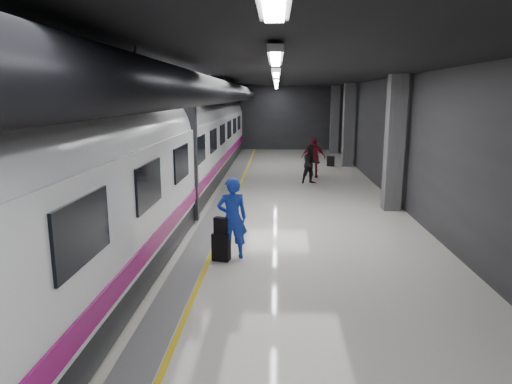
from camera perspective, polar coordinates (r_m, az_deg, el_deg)
ground at (r=13.91m, az=-0.12°, el=-3.97°), size 40.00×40.00×0.00m
platform_hall at (r=14.35m, az=-1.10°, el=10.83°), size 10.02×40.02×4.51m
train at (r=14.02m, az=-13.54°, el=4.47°), size 3.05×38.00×4.05m
traveler_main at (r=10.76m, az=-3.00°, el=-3.30°), size 0.81×0.63×1.97m
suitcase_main at (r=10.82m, az=-4.37°, el=-6.84°), size 0.45×0.34×0.65m
shoulder_bag at (r=10.64m, az=-4.46°, el=-4.22°), size 0.34×0.27×0.39m
traveler_far_a at (r=20.29m, az=6.87°, el=3.47°), size 1.00×0.89×1.73m
traveler_far_b at (r=21.97m, az=7.17°, el=4.33°), size 1.14×0.54×1.90m
suitcase_far at (r=25.68m, az=9.31°, el=3.82°), size 0.44×0.37×0.55m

